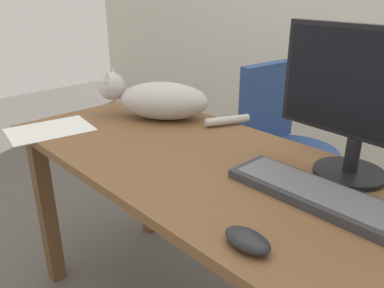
{
  "coord_description": "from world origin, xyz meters",
  "views": [
    {
      "loc": [
        0.75,
        -0.78,
        1.24
      ],
      "look_at": [
        -0.03,
        -0.05,
        0.8
      ],
      "focal_mm": 36.02,
      "sensor_mm": 36.0,
      "label": 1
    }
  ],
  "objects_px": {
    "monitor": "(362,99)",
    "computer_mouse": "(247,240)",
    "office_chair": "(283,168)",
    "keyboard": "(312,192)",
    "cat": "(158,99)"
  },
  "relations": [
    {
      "from": "monitor",
      "to": "computer_mouse",
      "type": "xyz_separation_m",
      "value": [
        0.01,
        -0.47,
        -0.21
      ]
    },
    {
      "from": "keyboard",
      "to": "computer_mouse",
      "type": "bearing_deg",
      "value": -86.68
    },
    {
      "from": "monitor",
      "to": "computer_mouse",
      "type": "height_order",
      "value": "monitor"
    },
    {
      "from": "keyboard",
      "to": "cat",
      "type": "bearing_deg",
      "value": 171.77
    },
    {
      "from": "office_chair",
      "to": "keyboard",
      "type": "xyz_separation_m",
      "value": [
        0.55,
        -0.74,
        0.37
      ]
    },
    {
      "from": "office_chair",
      "to": "cat",
      "type": "distance_m",
      "value": 0.79
    },
    {
      "from": "computer_mouse",
      "to": "cat",
      "type": "bearing_deg",
      "value": 153.29
    },
    {
      "from": "office_chair",
      "to": "keyboard",
      "type": "distance_m",
      "value": 0.99
    },
    {
      "from": "office_chair",
      "to": "monitor",
      "type": "bearing_deg",
      "value": -44.69
    },
    {
      "from": "cat",
      "to": "office_chair",
      "type": "bearing_deg",
      "value": 70.91
    },
    {
      "from": "office_chair",
      "to": "computer_mouse",
      "type": "distance_m",
      "value": 1.22
    },
    {
      "from": "keyboard",
      "to": "cat",
      "type": "xyz_separation_m",
      "value": [
        -0.76,
        0.11,
        0.07
      ]
    },
    {
      "from": "monitor",
      "to": "cat",
      "type": "height_order",
      "value": "monitor"
    },
    {
      "from": "monitor",
      "to": "keyboard",
      "type": "height_order",
      "value": "monitor"
    },
    {
      "from": "office_chair",
      "to": "keyboard",
      "type": "height_order",
      "value": "office_chair"
    }
  ]
}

